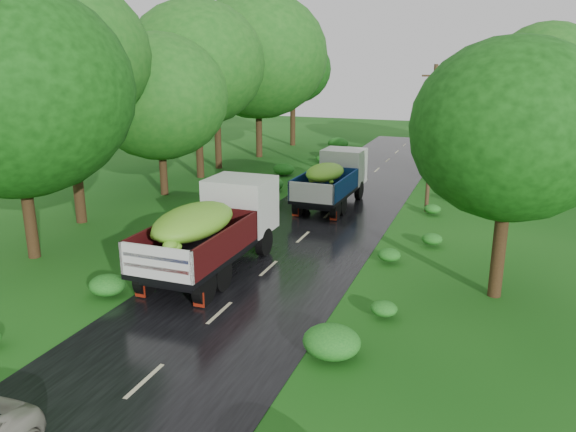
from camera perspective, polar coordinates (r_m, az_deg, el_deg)
The scene contains 9 objects.
ground at distance 14.64m, azimuth -14.35°, elevation -15.96°, with size 120.00×120.00×0.00m, color #10430E.
road at distance 18.43m, azimuth -5.55°, elevation -8.51°, with size 6.50×80.00×0.02m, color black.
road_lines at distance 19.25m, azimuth -4.26°, elevation -7.34°, with size 0.12×69.60×0.00m.
truck_near at distance 20.61m, azimuth -7.37°, elevation -0.88°, with size 2.59×7.15×3.00m.
truck_far at distance 29.56m, azimuth 4.61°, elevation 4.00°, with size 2.45×6.47×2.69m.
utility_pole at distance 28.69m, azimuth 14.34°, elevation 7.68°, with size 1.27×0.21×7.26m.
trees_left at distance 35.33m, azimuth -9.51°, elevation 14.38°, with size 5.55×34.53×9.72m.
trees_right at distance 34.48m, azimuth 23.13°, elevation 11.36°, with size 5.81×30.93×8.30m.
shrubs at distance 26.21m, azimuth 2.94°, elevation -0.18°, with size 11.90×44.00×0.70m.
Camera 1 is at (7.42, -10.06, 7.62)m, focal length 35.00 mm.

